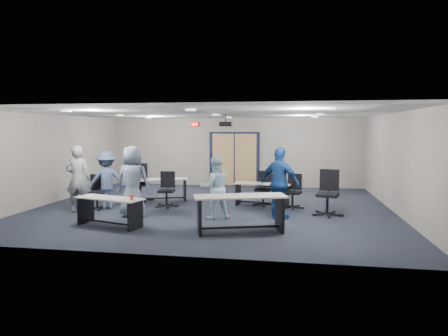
% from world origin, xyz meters
% --- Properties ---
extents(floor, '(10.00, 10.00, 0.00)m').
position_xyz_m(floor, '(0.00, 0.00, 0.00)').
color(floor, black).
rests_on(floor, ground).
extents(back_wall, '(10.00, 0.04, 2.70)m').
position_xyz_m(back_wall, '(0.00, 4.50, 1.35)').
color(back_wall, gray).
rests_on(back_wall, floor).
extents(front_wall, '(10.00, 0.04, 2.70)m').
position_xyz_m(front_wall, '(0.00, -4.50, 1.35)').
color(front_wall, gray).
rests_on(front_wall, floor).
extents(left_wall, '(0.04, 9.00, 2.70)m').
position_xyz_m(left_wall, '(-5.00, 0.00, 1.35)').
color(left_wall, gray).
rests_on(left_wall, floor).
extents(right_wall, '(0.04, 9.00, 2.70)m').
position_xyz_m(right_wall, '(5.00, 0.00, 1.35)').
color(right_wall, gray).
rests_on(right_wall, floor).
extents(ceiling, '(10.00, 9.00, 0.04)m').
position_xyz_m(ceiling, '(0.00, 0.00, 2.70)').
color(ceiling, white).
rests_on(ceiling, back_wall).
extents(double_door, '(2.00, 0.07, 2.20)m').
position_xyz_m(double_door, '(0.00, 4.46, 1.05)').
color(double_door, black).
rests_on(double_door, back_wall).
extents(exit_sign, '(0.32, 0.07, 0.18)m').
position_xyz_m(exit_sign, '(-1.60, 4.44, 2.45)').
color(exit_sign, black).
rests_on(exit_sign, back_wall).
extents(ceiling_projector, '(0.35, 0.32, 0.37)m').
position_xyz_m(ceiling_projector, '(0.30, 0.50, 2.40)').
color(ceiling_projector, black).
rests_on(ceiling_projector, ceiling).
extents(ceiling_can_lights, '(6.24, 5.74, 0.02)m').
position_xyz_m(ceiling_can_lights, '(0.00, 0.25, 2.67)').
color(ceiling_can_lights, white).
rests_on(ceiling_can_lights, ceiling).
extents(table_front_left, '(1.75, 0.99, 0.78)m').
position_xyz_m(table_front_left, '(-1.91, -2.63, 0.46)').
color(table_front_left, '#ACABA3').
rests_on(table_front_left, floor).
extents(table_front_right, '(2.11, 1.23, 0.81)m').
position_xyz_m(table_front_right, '(1.13, -2.66, 0.55)').
color(table_front_right, '#ACABA3').
rests_on(table_front_right, floor).
extents(table_back_left, '(1.84, 1.15, 0.97)m').
position_xyz_m(table_back_left, '(-1.84, 0.72, 0.49)').
color(table_back_left, '#ACABA3').
rests_on(table_back_left, floor).
extents(table_back_right, '(1.71, 0.75, 0.67)m').
position_xyz_m(table_back_right, '(1.40, 0.48, 0.46)').
color(table_back_right, '#ACABA3').
rests_on(table_back_right, floor).
extents(chair_back_a, '(0.96, 0.96, 1.17)m').
position_xyz_m(chair_back_a, '(-2.44, 0.63, 0.58)').
color(chair_back_a, black).
rests_on(chair_back_a, floor).
extents(chair_back_b, '(0.71, 0.71, 1.02)m').
position_xyz_m(chair_back_b, '(-1.34, -0.15, 0.51)').
color(chair_back_b, black).
rests_on(chair_back_b, floor).
extents(chair_back_c, '(0.73, 0.73, 1.00)m').
position_xyz_m(chair_back_c, '(1.41, 0.59, 0.50)').
color(chair_back_c, black).
rests_on(chair_back_c, floor).
extents(chair_back_d, '(0.76, 0.76, 0.98)m').
position_xyz_m(chair_back_d, '(2.27, 0.25, 0.49)').
color(chair_back_d, black).
rests_on(chair_back_d, floor).
extents(chair_loose_left, '(0.77, 0.77, 0.98)m').
position_xyz_m(chair_loose_left, '(-3.15, -0.84, 0.49)').
color(chair_loose_left, black).
rests_on(chair_loose_left, floor).
extents(chair_loose_right, '(0.91, 0.91, 1.19)m').
position_xyz_m(chair_loose_right, '(3.16, -0.60, 0.60)').
color(chair_loose_right, black).
rests_on(chair_loose_right, floor).
extents(person_gray, '(0.74, 0.55, 1.83)m').
position_xyz_m(person_gray, '(-3.46, -1.27, 0.92)').
color(person_gray, gray).
rests_on(person_gray, floor).
extents(person_plaid, '(0.91, 0.60, 1.83)m').
position_xyz_m(person_plaid, '(-1.79, -1.53, 0.92)').
color(person_plaid, slate).
rests_on(person_plaid, floor).
extents(person_lightblue, '(0.93, 0.83, 1.58)m').
position_xyz_m(person_lightblue, '(0.34, -1.43, 0.79)').
color(person_lightblue, '#B6DFF1').
rests_on(person_lightblue, floor).
extents(person_navy, '(1.14, 0.88, 1.81)m').
position_xyz_m(person_navy, '(1.95, -1.20, 0.91)').
color(person_navy, navy).
rests_on(person_navy, floor).
extents(person_back, '(1.22, 1.05, 1.63)m').
position_xyz_m(person_back, '(-2.91, -0.71, 0.82)').
color(person_back, '#415276').
rests_on(person_back, floor).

